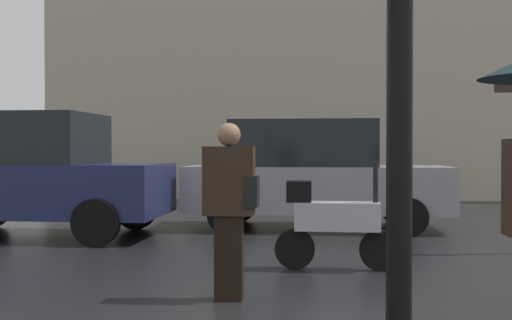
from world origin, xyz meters
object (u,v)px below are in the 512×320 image
at_px(parked_car_left, 312,174).
at_px(parked_car_right, 33,174).
at_px(pedestrian_with_bag, 231,200).
at_px(parked_scooter, 333,221).

distance_m(parked_car_left, parked_car_right, 4.61).
bearing_deg(pedestrian_with_bag, parked_car_right, -90.63).
relative_size(pedestrian_with_bag, parked_car_left, 0.36).
distance_m(pedestrian_with_bag, parked_scooter, 1.83).
height_order(parked_scooter, parked_car_left, parked_car_left).
bearing_deg(parked_scooter, parked_car_right, 170.03).
height_order(pedestrian_with_bag, parked_car_left, parked_car_left).
bearing_deg(pedestrian_with_bag, parked_car_left, -142.10).
bearing_deg(parked_car_right, parked_car_left, -161.56).
distance_m(parked_scooter, parked_car_left, 3.75).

